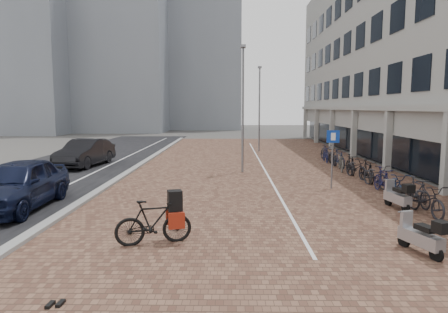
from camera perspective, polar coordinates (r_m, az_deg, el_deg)
ground at (r=12.29m, az=-0.40°, el=-9.43°), size 140.00×140.00×0.00m
plaza_brick at (r=24.10m, az=4.96°, el=-1.34°), size 14.50×42.00×0.04m
street_asphalt at (r=25.76m, az=-20.25°, el=-1.22°), size 8.00×50.00×0.03m
curb at (r=24.62m, az=-11.76°, el=-1.14°), size 0.35×42.00×0.14m
lane_line at (r=25.10m, az=-15.99°, el=-1.22°), size 0.12×44.00×0.00m
parking_line at (r=24.11m, az=5.44°, el=-1.28°), size 0.10×30.00×0.00m
office_building at (r=30.96m, az=26.06°, el=15.50°), size 8.40×40.00×15.00m
bg_towers at (r=63.33m, az=-13.05°, el=16.29°), size 33.00×23.00×32.00m
car_navy at (r=15.45m, az=-27.20°, el=-3.54°), size 2.13×5.08×1.72m
car_dark at (r=25.19m, az=-19.06°, el=0.50°), size 2.30×5.09×1.62m
hero_bike at (r=10.44m, az=-9.94°, el=-9.03°), size 2.01×1.09×1.37m
shoes at (r=8.01m, az=-22.83°, el=-18.90°), size 0.33×0.28×0.08m
scooter_front at (r=14.96m, az=23.35°, el=-5.08°), size 0.68×1.49×0.99m
scooter_back at (r=10.71m, az=26.09°, el=-9.93°), size 0.86×1.47×0.96m
parking_sign at (r=17.59m, az=15.12°, el=0.94°), size 0.53×0.11×2.52m
lamp_near at (r=21.35m, az=2.67°, el=6.50°), size 0.12×0.12×6.61m
lamp_far at (r=31.79m, az=5.02°, el=6.58°), size 0.12×0.12×6.57m
bike_row at (r=20.88m, az=18.37°, el=-1.53°), size 1.27×15.82×1.05m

